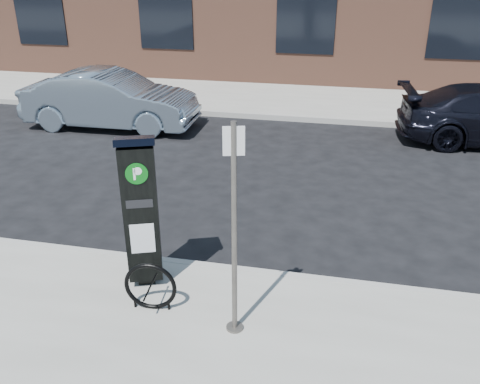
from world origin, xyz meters
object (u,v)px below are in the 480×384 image
(sign_pole, at_px, (234,235))
(bike_rack, at_px, (150,287))
(parking_kiosk, at_px, (141,210))
(car_silver, at_px, (111,100))

(sign_pole, bearing_deg, bike_rack, 155.82)
(parking_kiosk, xyz_separation_m, car_silver, (-3.77, 6.98, -0.48))
(parking_kiosk, height_order, sign_pole, sign_pole)
(parking_kiosk, relative_size, car_silver, 0.46)
(sign_pole, relative_size, car_silver, 0.56)
(sign_pole, distance_m, car_silver, 9.33)
(parking_kiosk, distance_m, bike_rack, 1.01)
(bike_rack, bearing_deg, sign_pole, -13.54)
(sign_pole, xyz_separation_m, car_silver, (-5.20, 7.72, -0.68))
(car_silver, bearing_deg, sign_pole, -147.23)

